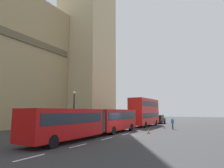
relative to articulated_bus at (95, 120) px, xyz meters
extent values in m
plane|color=#333335|center=(2.44, -1.99, -1.75)|extent=(160.00, 160.00, 0.00)
cube|color=silver|center=(-9.99, -1.99, -1.74)|extent=(2.20, 0.16, 0.01)
cube|color=silver|center=(-5.39, -1.99, -1.74)|extent=(2.20, 0.16, 0.01)
cube|color=silver|center=(-0.79, -1.99, -1.74)|extent=(2.20, 0.16, 0.01)
cube|color=silver|center=(3.81, -1.99, -1.74)|extent=(2.20, 0.16, 0.01)
cube|color=silver|center=(8.41, -1.99, -1.74)|extent=(2.20, 0.16, 0.01)
cube|color=#C6B284|center=(17.96, 14.01, 23.17)|extent=(9.96, 9.96, 49.83)
cube|color=#B20F0F|center=(4.72, 0.01, -0.10)|extent=(8.56, 2.50, 2.50)
cube|color=#1E232D|center=(4.72, 0.01, 0.35)|extent=(7.87, 2.54, 0.90)
cube|color=#B20F0F|center=(-4.73, 0.01, -0.10)|extent=(8.56, 2.50, 2.50)
cube|color=#1E232D|center=(-4.73, 0.01, 0.35)|extent=(7.87, 2.54, 0.90)
cylinder|color=#2D2D2D|center=(0.00, 0.01, -0.10)|extent=(2.38, 2.38, 2.25)
cylinder|color=black|center=(7.46, -1.12, -1.25)|extent=(1.00, 0.30, 1.00)
cylinder|color=black|center=(2.16, -1.12, -1.25)|extent=(1.00, 0.30, 1.00)
cylinder|color=black|center=(-7.30, -1.12, -1.25)|extent=(1.00, 0.30, 1.00)
cube|color=red|center=(16.73, 0.01, -0.15)|extent=(10.08, 2.50, 2.40)
cube|color=black|center=(16.73, 0.01, 0.20)|extent=(9.07, 2.54, 0.84)
cube|color=red|center=(16.73, 0.01, 2.10)|extent=(9.88, 2.50, 2.10)
cube|color=black|center=(16.73, 0.01, 2.20)|extent=(9.07, 2.54, 0.84)
cylinder|color=black|center=(19.96, -1.12, -1.25)|extent=(1.00, 0.30, 1.00)
cylinder|color=black|center=(13.51, -1.12, -1.25)|extent=(1.00, 0.30, 1.00)
cube|color=black|center=(25.74, -0.24, -1.05)|extent=(4.40, 1.80, 0.90)
cube|color=black|center=(25.54, -0.24, -0.25)|extent=(2.46, 1.66, 0.70)
cylinder|color=black|center=(27.15, -1.05, -1.43)|extent=(0.64, 0.30, 0.64)
cylinder|color=black|center=(24.33, -1.05, -1.43)|extent=(0.64, 0.30, 0.64)
cube|color=black|center=(5.57, -4.23, -1.73)|extent=(0.36, 0.36, 0.03)
cone|color=orange|center=(5.57, -4.23, -1.44)|extent=(0.28, 0.28, 0.55)
cylinder|color=white|center=(5.57, -4.23, -1.41)|extent=(0.17, 0.17, 0.08)
cube|color=black|center=(14.08, -4.08, -1.73)|extent=(0.36, 0.36, 0.03)
cone|color=orange|center=(14.08, -4.08, -1.44)|extent=(0.28, 0.28, 0.55)
cylinder|color=white|center=(14.08, -4.08, -1.41)|extent=(0.17, 0.17, 0.08)
cylinder|color=black|center=(2.04, 4.51, -1.60)|extent=(0.32, 0.32, 0.30)
cylinder|color=black|center=(2.04, 4.51, 0.65)|extent=(0.16, 0.16, 4.80)
sphere|color=beige|center=(2.04, 4.51, 3.30)|extent=(0.44, 0.44, 0.44)
cylinder|color=#333333|center=(12.53, -5.74, -1.32)|extent=(0.16, 0.16, 0.86)
cylinder|color=#333333|center=(12.72, -5.68, -1.32)|extent=(0.16, 0.16, 0.86)
cube|color=#3372B2|center=(12.62, -5.71, -0.59)|extent=(0.35, 0.46, 0.60)
sphere|color=tan|center=(12.62, -5.71, -0.17)|extent=(0.22, 0.22, 0.22)
camera|label=1|loc=(-18.41, -11.90, 0.95)|focal=31.92mm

